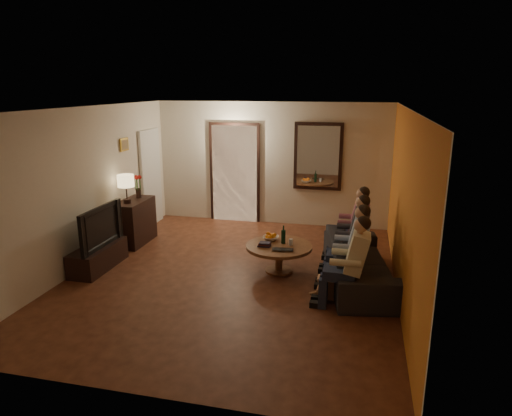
% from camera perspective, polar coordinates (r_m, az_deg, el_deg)
% --- Properties ---
extents(floor, '(5.00, 6.00, 0.01)m').
position_cam_1_polar(floor, '(7.34, -2.85, -8.40)').
color(floor, '#452012').
rests_on(floor, ground).
extents(ceiling, '(5.00, 6.00, 0.01)m').
position_cam_1_polar(ceiling, '(6.74, -3.14, 12.33)').
color(ceiling, white).
rests_on(ceiling, back_wall).
extents(back_wall, '(5.00, 0.02, 2.60)m').
position_cam_1_polar(back_wall, '(9.78, 1.89, 5.54)').
color(back_wall, beige).
rests_on(back_wall, floor).
extents(front_wall, '(5.00, 0.02, 2.60)m').
position_cam_1_polar(front_wall, '(4.26, -14.28, -7.79)').
color(front_wall, beige).
rests_on(front_wall, floor).
extents(left_wall, '(0.02, 6.00, 2.60)m').
position_cam_1_polar(left_wall, '(7.97, -20.55, 2.38)').
color(left_wall, beige).
rests_on(left_wall, floor).
extents(right_wall, '(0.02, 6.00, 2.60)m').
position_cam_1_polar(right_wall, '(6.69, 18.06, 0.30)').
color(right_wall, beige).
rests_on(right_wall, floor).
extents(orange_accent, '(0.01, 6.00, 2.60)m').
position_cam_1_polar(orange_accent, '(6.69, 17.97, 0.31)').
color(orange_accent, orange).
rests_on(orange_accent, right_wall).
extents(kitchen_doorway, '(1.00, 0.06, 2.10)m').
position_cam_1_polar(kitchen_doorway, '(9.99, -2.67, 4.27)').
color(kitchen_doorway, '#FFE0A5').
rests_on(kitchen_doorway, floor).
extents(door_trim, '(1.12, 0.04, 2.22)m').
position_cam_1_polar(door_trim, '(9.98, -2.68, 4.26)').
color(door_trim, black).
rests_on(door_trim, floor).
extents(fridge_glimpse, '(0.45, 0.03, 1.70)m').
position_cam_1_polar(fridge_glimpse, '(9.96, -1.26, 3.37)').
color(fridge_glimpse, silver).
rests_on(fridge_glimpse, floor).
extents(mirror_frame, '(1.00, 0.05, 1.40)m').
position_cam_1_polar(mirror_frame, '(9.57, 7.77, 6.41)').
color(mirror_frame, black).
rests_on(mirror_frame, back_wall).
extents(mirror_glass, '(0.86, 0.02, 1.26)m').
position_cam_1_polar(mirror_glass, '(9.54, 7.75, 6.38)').
color(mirror_glass, white).
rests_on(mirror_glass, back_wall).
extents(white_door, '(0.06, 0.85, 2.04)m').
position_cam_1_polar(white_door, '(9.96, -12.99, 3.69)').
color(white_door, white).
rests_on(white_door, floor).
extents(framed_art, '(0.03, 0.28, 0.24)m').
position_cam_1_polar(framed_art, '(8.96, -16.15, 7.63)').
color(framed_art, '#B28C33').
rests_on(framed_art, left_wall).
extents(art_canvas, '(0.01, 0.22, 0.18)m').
position_cam_1_polar(art_canvas, '(8.95, -16.07, 7.63)').
color(art_canvas, brown).
rests_on(art_canvas, left_wall).
extents(dresser, '(0.45, 0.94, 0.84)m').
position_cam_1_polar(dresser, '(8.96, -14.92, -1.67)').
color(dresser, black).
rests_on(dresser, floor).
extents(table_lamp, '(0.30, 0.30, 0.54)m').
position_cam_1_polar(table_lamp, '(8.60, -15.91, 2.31)').
color(table_lamp, beige).
rests_on(table_lamp, dresser).
extents(flower_vase, '(0.14, 0.14, 0.44)m').
position_cam_1_polar(flower_vase, '(8.99, -14.55, 2.62)').
color(flower_vase, '#B31813').
rests_on(flower_vase, dresser).
extents(tv_stand, '(0.45, 1.15, 0.38)m').
position_cam_1_polar(tv_stand, '(7.97, -19.13, -5.81)').
color(tv_stand, black).
rests_on(tv_stand, floor).
extents(tv, '(1.17, 0.15, 0.68)m').
position_cam_1_polar(tv, '(7.81, -19.46, -2.17)').
color(tv, black).
rests_on(tv, tv_stand).
extents(sofa, '(2.37, 1.24, 0.66)m').
position_cam_1_polar(sofa, '(7.16, 12.76, -6.54)').
color(sofa, black).
rests_on(sofa, floor).
extents(person_a, '(0.60, 0.40, 1.20)m').
position_cam_1_polar(person_a, '(6.22, 11.86, -7.17)').
color(person_a, tan).
rests_on(person_a, sofa).
extents(person_b, '(0.60, 0.40, 1.20)m').
position_cam_1_polar(person_b, '(6.78, 12.01, -5.28)').
color(person_b, tan).
rests_on(person_b, sofa).
extents(person_c, '(0.60, 0.40, 1.20)m').
position_cam_1_polar(person_c, '(7.35, 12.13, -3.68)').
color(person_c, tan).
rests_on(person_c, sofa).
extents(person_d, '(0.60, 0.40, 1.20)m').
position_cam_1_polar(person_d, '(7.92, 12.23, -2.32)').
color(person_d, tan).
rests_on(person_d, sofa).
extents(dog, '(0.56, 0.25, 0.56)m').
position_cam_1_polar(dog, '(6.57, 9.88, -8.86)').
color(dog, '#AD7050').
rests_on(dog, floor).
extents(coffee_table, '(1.18, 1.18, 0.45)m').
position_cam_1_polar(coffee_table, '(7.41, 2.89, -6.29)').
color(coffee_table, brown).
rests_on(coffee_table, floor).
extents(bowl, '(0.26, 0.26, 0.06)m').
position_cam_1_polar(bowl, '(7.55, 1.86, -3.77)').
color(bowl, white).
rests_on(bowl, coffee_table).
extents(oranges, '(0.20, 0.20, 0.08)m').
position_cam_1_polar(oranges, '(7.53, 1.87, -3.28)').
color(oranges, orange).
rests_on(oranges, bowl).
extents(wine_bottle, '(0.07, 0.07, 0.31)m').
position_cam_1_polar(wine_bottle, '(7.36, 3.45, -3.29)').
color(wine_bottle, black).
rests_on(wine_bottle, coffee_table).
extents(wine_glass, '(0.06, 0.06, 0.10)m').
position_cam_1_polar(wine_glass, '(7.33, 4.37, -4.26)').
color(wine_glass, silver).
rests_on(wine_glass, coffee_table).
extents(book_stack, '(0.20, 0.15, 0.07)m').
position_cam_1_polar(book_stack, '(7.26, 1.06, -4.52)').
color(book_stack, black).
rests_on(book_stack, coffee_table).
extents(laptop, '(0.35, 0.24, 0.03)m').
position_cam_1_polar(laptop, '(7.05, 3.30, -5.36)').
color(laptop, black).
rests_on(laptop, coffee_table).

